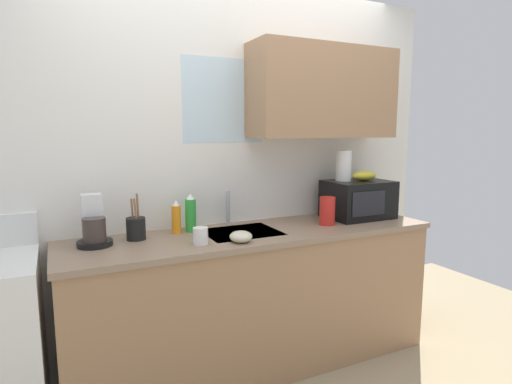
{
  "coord_description": "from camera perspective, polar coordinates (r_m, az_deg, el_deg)",
  "views": [
    {
      "loc": [
        -1.13,
        -2.32,
        1.53
      ],
      "look_at": [
        0.0,
        0.0,
        1.15
      ],
      "focal_mm": 29.3,
      "sensor_mm": 36.0,
      "label": 1
    }
  ],
  "objects": [
    {
      "name": "utensil_crock",
      "position": [
        2.53,
        -16.07,
        -4.73
      ],
      "size": [
        0.11,
        0.11,
        0.27
      ],
      "color": "black",
      "rests_on": "counter_unit"
    },
    {
      "name": "kitchen_wall_assembly",
      "position": [
        2.91,
        -0.46,
        5.18
      ],
      "size": [
        3.14,
        0.42,
        2.5
      ],
      "color": "white",
      "rests_on": "ground"
    },
    {
      "name": "sink_faucet",
      "position": [
        2.81,
        -3.86,
        -2.22
      ],
      "size": [
        0.03,
        0.03,
        0.23
      ],
      "primitive_type": "cylinder",
      "color": "#B2B5BA",
      "rests_on": "counter_unit"
    },
    {
      "name": "dish_soap_bottle_orange",
      "position": [
        2.63,
        -10.83,
        -3.47
      ],
      "size": [
        0.06,
        0.06,
        0.21
      ],
      "color": "orange",
      "rests_on": "counter_unit"
    },
    {
      "name": "dish_soap_bottle_green",
      "position": [
        2.65,
        -8.92,
        -2.95
      ],
      "size": [
        0.07,
        0.07,
        0.24
      ],
      "color": "green",
      "rests_on": "counter_unit"
    },
    {
      "name": "counter_unit",
      "position": [
        2.79,
        -0.04,
        -14.19
      ],
      "size": [
        2.37,
        0.63,
        0.9
      ],
      "color": "#9E7551",
      "rests_on": "ground"
    },
    {
      "name": "coffee_maker",
      "position": [
        2.49,
        -21.3,
        -4.39
      ],
      "size": [
        0.19,
        0.21,
        0.28
      ],
      "color": "black",
      "rests_on": "counter_unit"
    },
    {
      "name": "paper_towel_roll",
      "position": [
        3.07,
        11.86,
        3.55
      ],
      "size": [
        0.11,
        0.11,
        0.22
      ],
      "primitive_type": "cylinder",
      "color": "white",
      "rests_on": "microwave"
    },
    {
      "name": "mug_white",
      "position": [
        2.36,
        -7.58,
        -5.96
      ],
      "size": [
        0.08,
        0.08,
        0.09
      ],
      "primitive_type": "cylinder",
      "color": "white",
      "rests_on": "counter_unit"
    },
    {
      "name": "cereal_canister",
      "position": [
        2.85,
        9.71,
        -2.56
      ],
      "size": [
        0.1,
        0.1,
        0.19
      ],
      "primitive_type": "cylinder",
      "color": "red",
      "rests_on": "counter_unit"
    },
    {
      "name": "small_bowl",
      "position": [
        2.39,
        -2.08,
        -6.1
      ],
      "size": [
        0.13,
        0.13,
        0.06
      ],
      "primitive_type": "ellipsoid",
      "color": "beige",
      "rests_on": "counter_unit"
    },
    {
      "name": "banana_bunch",
      "position": [
        3.13,
        14.55,
        2.17
      ],
      "size": [
        0.2,
        0.11,
        0.07
      ],
      "primitive_type": "ellipsoid",
      "color": "gold",
      "rests_on": "microwave"
    },
    {
      "name": "microwave",
      "position": [
        3.12,
        13.75,
        -0.97
      ],
      "size": [
        0.46,
        0.35,
        0.27
      ],
      "color": "black",
      "rests_on": "counter_unit"
    }
  ]
}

